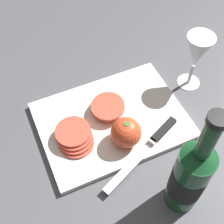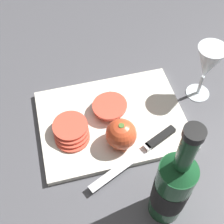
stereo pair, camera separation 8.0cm
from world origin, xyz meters
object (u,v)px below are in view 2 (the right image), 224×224
Objects in this scene: whole_tomato at (121,134)px; wine_glass at (207,65)px; tomato_slice_stack_near at (71,131)px; tomato_slice_stack_far at (110,106)px; knife at (151,145)px; wine_bottle at (172,188)px.

wine_glass is at bearing -156.74° from whole_tomato.
wine_glass is 0.39m from tomato_slice_stack_near.
tomato_slice_stack_far is (0.00, -0.11, -0.02)m from whole_tomato.
knife is (-0.07, 0.03, -0.03)m from whole_tomato.
tomato_slice_stack_far is (-0.11, -0.05, 0.00)m from tomato_slice_stack_near.
tomato_slice_stack_near is at bearing -24.52° from whole_tomato.
tomato_slice_stack_near is 0.13m from tomato_slice_stack_far.
wine_glass reaches higher than tomato_slice_stack_far.
knife is at bearing 156.40° from tomato_slice_stack_near.
whole_tomato is (0.26, 0.11, -0.06)m from wine_glass.
whole_tomato is at bearing 155.48° from tomato_slice_stack_near.
whole_tomato reaches higher than tomato_slice_stack_near.
knife is 2.31× the size of tomato_slice_stack_far.
whole_tomato is at bearing -73.70° from wine_bottle.
tomato_slice_stack_far is at bearing -89.48° from whole_tomato.
wine_bottle is at bearing 59.37° from knife.
whole_tomato is 0.71× the size of tomato_slice_stack_near.
wine_bottle is 0.30m from tomato_slice_stack_far.
whole_tomato is at bearing -45.89° from knife.
wine_bottle is at bearing 54.53° from wine_glass.
wine_bottle is at bearing 100.55° from tomato_slice_stack_far.
tomato_slice_stack_far is at bearing -86.15° from knife.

